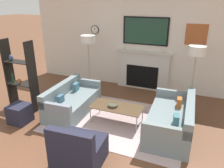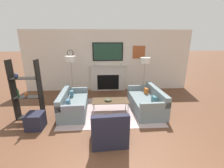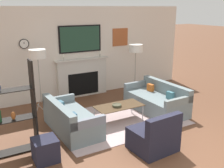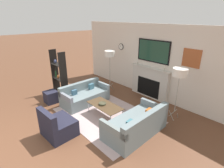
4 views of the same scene
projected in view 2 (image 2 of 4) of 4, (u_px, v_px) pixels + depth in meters
fireplace_wall at (108, 64)px, 6.79m from camera, size 7.48×0.28×2.70m
area_rug at (110, 110)px, 4.99m from camera, size 3.04×2.20×0.01m
couch_left at (73, 104)px, 4.85m from camera, size 0.85×1.70×0.70m
couch_right at (147, 102)px, 4.99m from camera, size 0.93×1.78×0.74m
armchair at (109, 131)px, 3.41m from camera, size 0.84×0.77×0.80m
coffee_table at (110, 101)px, 4.82m from camera, size 1.16×0.56×0.40m
decorative_bowl at (108, 100)px, 4.77m from camera, size 0.23×0.23×0.06m
floor_lamp_left at (71, 60)px, 5.85m from camera, size 0.42×0.42×1.67m
floor_lamp_right at (145, 61)px, 6.05m from camera, size 0.42×0.42×1.60m
shelf_unit at (27, 92)px, 4.30m from camera, size 0.78×0.28×1.76m
ottoman at (35, 121)px, 3.95m from camera, size 0.43×0.43×0.43m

